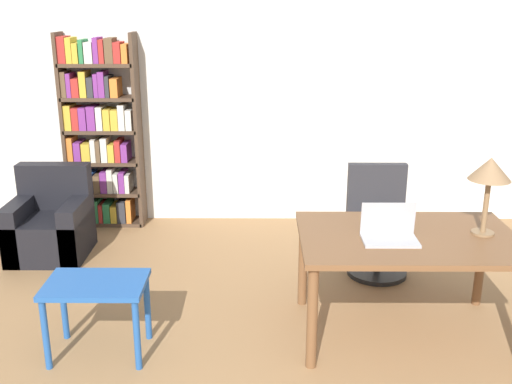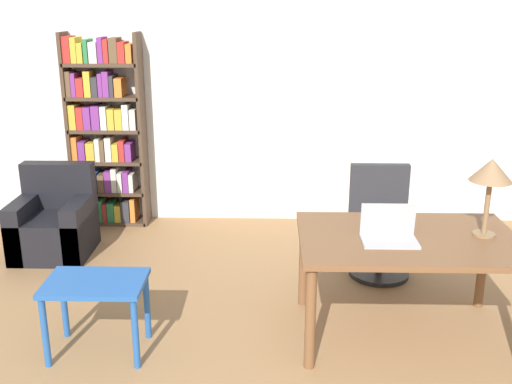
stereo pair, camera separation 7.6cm
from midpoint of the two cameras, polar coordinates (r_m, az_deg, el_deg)
wall_back at (r=6.34m, az=0.24°, el=9.11°), size 8.00×0.06×2.70m
desk at (r=4.29m, az=13.77°, el=-5.19°), size 1.50×0.99×0.75m
laptop at (r=4.14m, az=12.06°, el=-3.78°), size 0.37×0.23×0.25m
table_lamp at (r=4.31m, az=20.92°, el=1.80°), size 0.28×0.28×0.55m
office_chair at (r=5.34m, az=11.12°, el=-3.14°), size 0.54×0.54×0.95m
side_table_blue at (r=4.17m, az=-15.47°, el=-9.36°), size 0.66×0.44×0.53m
armchair at (r=5.96m, az=-19.30°, el=-3.11°), size 0.68×0.67×0.83m
bookshelf at (r=6.45m, az=-14.97°, el=5.32°), size 0.78×0.28×2.01m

